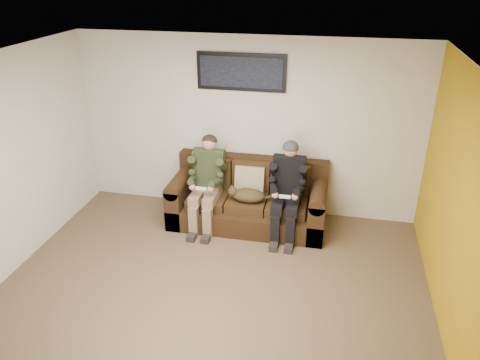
% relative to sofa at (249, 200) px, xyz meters
% --- Properties ---
extents(floor, '(5.00, 5.00, 0.00)m').
position_rel_sofa_xyz_m(floor, '(-0.11, -1.83, -0.34)').
color(floor, brown).
rests_on(floor, ground).
extents(ceiling, '(5.00, 5.00, 0.00)m').
position_rel_sofa_xyz_m(ceiling, '(-0.11, -1.83, 2.26)').
color(ceiling, silver).
rests_on(ceiling, ground).
extents(wall_back, '(5.00, 0.00, 5.00)m').
position_rel_sofa_xyz_m(wall_back, '(-0.11, 0.42, 0.96)').
color(wall_back, beige).
rests_on(wall_back, ground).
extents(wall_right, '(0.00, 4.50, 4.50)m').
position_rel_sofa_xyz_m(wall_right, '(2.39, -1.83, 0.96)').
color(wall_right, beige).
rests_on(wall_right, ground).
extents(accent_wall_right, '(0.00, 4.50, 4.50)m').
position_rel_sofa_xyz_m(accent_wall_right, '(2.38, -1.83, 0.96)').
color(accent_wall_right, '#B18B11').
rests_on(accent_wall_right, ground).
extents(sofa, '(2.20, 0.95, 0.90)m').
position_rel_sofa_xyz_m(sofa, '(0.00, 0.00, 0.00)').
color(sofa, black).
rests_on(sofa, ground).
extents(throw_pillow, '(0.42, 0.20, 0.42)m').
position_rel_sofa_xyz_m(throw_pillow, '(-0.00, 0.04, 0.30)').
color(throw_pillow, tan).
rests_on(throw_pillow, sofa).
extents(throw_blanket, '(0.45, 0.22, 0.08)m').
position_rel_sofa_xyz_m(throw_blanket, '(-0.67, 0.28, 0.56)').
color(throw_blanket, tan).
rests_on(throw_blanket, sofa).
extents(person_left, '(0.51, 0.87, 1.30)m').
position_rel_sofa_xyz_m(person_left, '(-0.57, -0.18, 0.39)').
color(person_left, '#836C52').
rests_on(person_left, sofa).
extents(person_right, '(0.51, 0.86, 1.30)m').
position_rel_sofa_xyz_m(person_right, '(0.57, -0.18, 0.39)').
color(person_right, black).
rests_on(person_right, sofa).
extents(cat, '(0.66, 0.26, 0.24)m').
position_rel_sofa_xyz_m(cat, '(0.02, -0.24, 0.20)').
color(cat, '#4C3E1E').
rests_on(cat, sofa).
extents(framed_poster, '(1.25, 0.05, 0.52)m').
position_rel_sofa_xyz_m(framed_poster, '(-0.20, 0.39, 1.76)').
color(framed_poster, black).
rests_on(framed_poster, wall_back).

